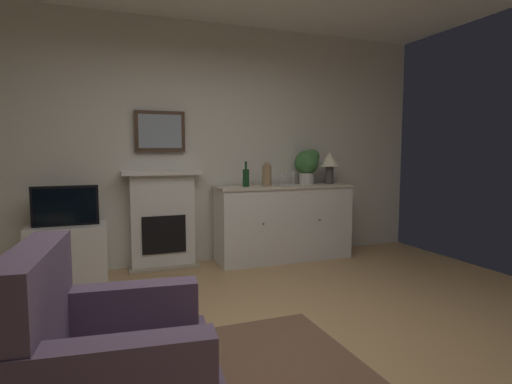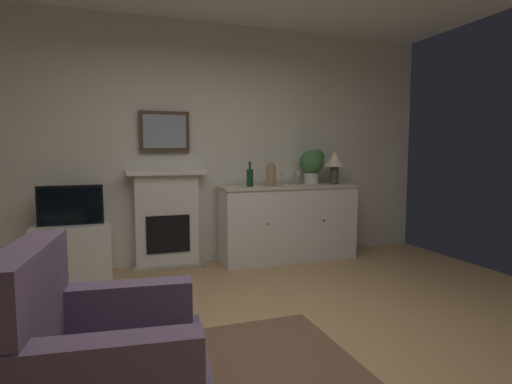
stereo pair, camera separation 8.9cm
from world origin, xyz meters
The scene contains 15 objects.
ground_plane centered at (0.00, 0.00, -0.05)m, with size 6.08×5.08×0.10m, color tan.
wall_rear centered at (0.00, 2.51, 1.39)m, with size 6.08×0.06×2.78m, color silver.
fireplace_unit centered at (-0.34, 2.38, 0.55)m, with size 0.87×0.30×1.10m.
framed_picture centered at (-0.34, 2.43, 1.53)m, with size 0.55×0.04×0.45m.
sideboard_cabinet centered at (1.08, 2.21, 0.45)m, with size 1.67×0.49×0.90m.
table_lamp centered at (1.71, 2.21, 1.18)m, with size 0.26×0.26×0.40m.
wine_bottle centered at (0.59, 2.19, 1.01)m, with size 0.08×0.08×0.29m.
wine_glass_left centered at (1.00, 2.20, 1.03)m, with size 0.07×0.07×0.16m.
wine_glass_center centered at (1.11, 2.20, 1.03)m, with size 0.07×0.07×0.16m.
wine_glass_right centered at (1.22, 2.24, 1.03)m, with size 0.07×0.07×0.16m.
vase_decorative centered at (0.84, 2.16, 1.04)m, with size 0.11×0.11×0.28m.
tv_cabinet centered at (-1.31, 2.22, 0.28)m, with size 0.75×0.42×0.57m.
tv_set centered at (-1.31, 2.20, 0.77)m, with size 0.62×0.07×0.40m.
potted_plant_small centered at (1.42, 2.25, 1.16)m, with size 0.30×0.30×0.43m.
armchair centered at (-1.00, -0.47, 0.38)m, with size 0.89×0.86×0.92m.
Camera 1 is at (-1.01, -2.28, 1.30)m, focal length 28.98 mm.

